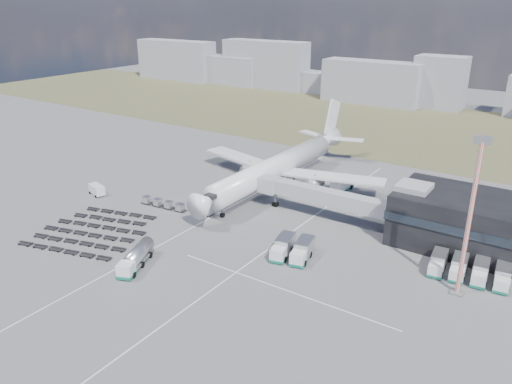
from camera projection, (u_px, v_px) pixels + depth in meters
The scene contains 16 objects.
ground at pixel (195, 233), 99.85m from camera, with size 420.00×420.00×0.00m, color #565659.
grass_strip at pixel (389, 125), 184.82m from camera, with size 420.00×90.00×0.01m, color brown.
lane_markings at pixel (243, 239), 97.08m from camera, with size 47.12×110.00×0.01m.
terminal at pixel (478, 223), 91.57m from camera, with size 30.40×16.40×11.00m.
jet_bridge at pixel (314, 194), 105.51m from camera, with size 30.30×3.80×7.05m.
airliner at pixel (280, 165), 122.94m from camera, with size 51.59×64.53×17.62m.
skyline at pixel (354, 80), 228.85m from camera, with size 321.67×25.43×23.60m.
fuel_tanker at pixel (136, 258), 86.68m from camera, with size 6.42×10.67×3.38m.
pushback_tug at pixel (205, 211), 107.84m from camera, with size 3.27×1.84×1.48m, color silver.
utility_van at pixel (97, 190), 118.51m from camera, with size 4.74×2.14×2.49m, color silver.
catering_truck at pixel (342, 184), 120.98m from camera, with size 3.52×7.08×3.13m.
service_trucks_near at pixel (293, 249), 89.82m from camera, with size 7.74×8.71×3.05m.
service_trucks_far at pixel (469, 270), 83.25m from camera, with size 13.10×8.14×2.77m.
uld_row at pixel (163, 204), 111.36m from camera, with size 11.86×2.72×1.63m.
baggage_dollies at pixel (92, 231), 99.96m from camera, with size 23.96×24.27×0.63m.
floodlight_mast at pixel (469, 219), 74.67m from camera, with size 2.45×1.99×25.78m.
Camera 1 is at (60.47, -67.85, 43.87)m, focal length 35.00 mm.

